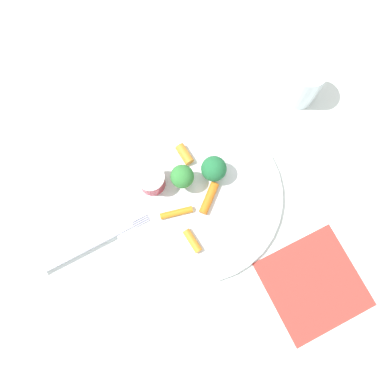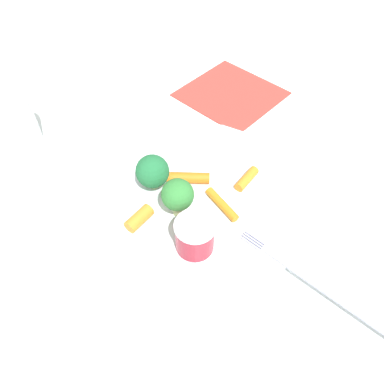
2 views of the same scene
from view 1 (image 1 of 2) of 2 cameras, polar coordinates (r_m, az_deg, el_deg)
ground_plane at (r=0.64m, az=0.48°, el=-0.45°), size 2.40×2.40×0.00m
plate at (r=0.63m, az=0.48°, el=-0.32°), size 0.30×0.30×0.01m
sauce_cup at (r=0.62m, az=-6.36°, el=1.84°), size 0.05×0.05×0.04m
broccoli_floret_0 at (r=0.60m, az=-1.44°, el=2.53°), size 0.04×0.04×0.06m
broccoli_floret_1 at (r=0.61m, az=3.11°, el=3.95°), size 0.04×0.04×0.05m
carrot_stick_0 at (r=0.62m, az=2.69°, el=-0.98°), size 0.06×0.03×0.01m
carrot_stick_1 at (r=0.64m, az=-1.17°, el=5.95°), size 0.03×0.04×0.02m
carrot_stick_2 at (r=0.61m, az=-2.20°, el=-3.51°), size 0.05×0.04×0.01m
carrot_stick_3 at (r=0.61m, az=0.07°, el=-7.69°), size 0.02×0.04×0.01m
fork at (r=0.63m, az=-14.73°, el=-7.85°), size 0.19×0.08×0.00m
drinking_glass at (r=0.70m, az=17.09°, el=15.99°), size 0.06×0.06×0.08m
napkin at (r=0.65m, az=18.57°, el=-13.55°), size 0.20×0.19×0.00m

